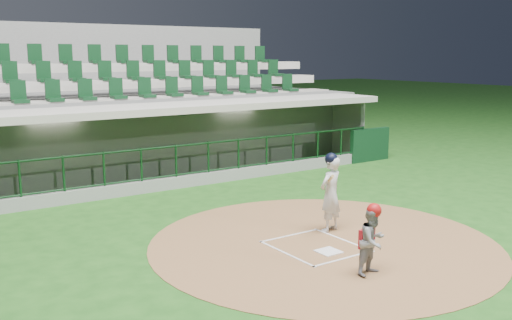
# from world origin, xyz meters

# --- Properties ---
(ground) EXTENTS (120.00, 120.00, 0.00)m
(ground) POSITION_xyz_m (0.00, 0.00, 0.00)
(ground) COLOR #194914
(ground) RESTS_ON ground
(dirt_circle) EXTENTS (7.20, 7.20, 0.01)m
(dirt_circle) POSITION_xyz_m (0.30, -0.20, 0.01)
(dirt_circle) COLOR brown
(dirt_circle) RESTS_ON ground
(home_plate) EXTENTS (0.43, 0.43, 0.02)m
(home_plate) POSITION_xyz_m (0.00, -0.70, 0.02)
(home_plate) COLOR white
(home_plate) RESTS_ON dirt_circle
(batter_box_chalk) EXTENTS (1.55, 1.80, 0.01)m
(batter_box_chalk) POSITION_xyz_m (0.00, -0.30, 0.02)
(batter_box_chalk) COLOR silver
(batter_box_chalk) RESTS_ON ground
(dugout_structure) EXTENTS (16.40, 3.70, 3.00)m
(dugout_structure) POSITION_xyz_m (0.06, 7.82, 0.96)
(dugout_structure) COLOR gray
(dugout_structure) RESTS_ON ground
(seating_deck) EXTENTS (17.00, 6.72, 5.15)m
(seating_deck) POSITION_xyz_m (0.00, 10.91, 1.42)
(seating_deck) COLOR slate
(seating_deck) RESTS_ON ground
(batter) EXTENTS (0.88, 0.91, 1.75)m
(batter) POSITION_xyz_m (0.95, 0.34, 0.89)
(batter) COLOR silver
(batter) RESTS_ON dirt_circle
(catcher) EXTENTS (0.66, 0.55, 1.29)m
(catcher) POSITION_xyz_m (-0.12, -1.98, 0.64)
(catcher) COLOR gray
(catcher) RESTS_ON dirt_circle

